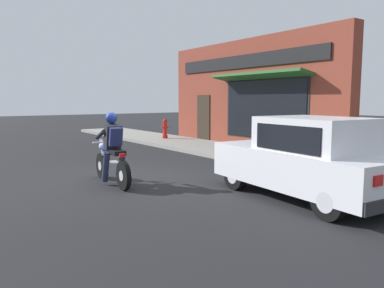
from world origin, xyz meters
TOP-DOWN VIEW (x-y plane):
  - ground_plane at (0.00, 0.00)m, footprint 80.00×80.00m
  - sidewalk_curb at (4.78, 3.00)m, footprint 2.60×22.00m
  - storefront_building at (6.31, 2.77)m, footprint 1.25×9.08m
  - motorcycle_with_rider at (-0.64, -0.18)m, footprint 0.58×2.02m
  - car_hatchback at (1.89, -3.48)m, footprint 1.94×3.90m
  - fire_hydrant at (4.89, 6.67)m, footprint 0.36×0.24m

SIDE VIEW (x-z plane):
  - ground_plane at x=0.00m, z-range 0.00..0.00m
  - sidewalk_curb at x=4.78m, z-range 0.00..0.14m
  - fire_hydrant at x=4.89m, z-range 0.13..1.01m
  - motorcycle_with_rider at x=-0.64m, z-range -0.13..1.49m
  - car_hatchback at x=1.89m, z-range -0.02..1.55m
  - storefront_building at x=6.31m, z-range 0.01..4.21m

